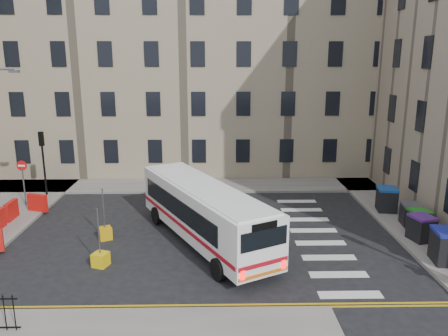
{
  "coord_description": "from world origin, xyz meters",
  "views": [
    {
      "loc": [
        -1.05,
        -20.7,
        8.6
      ],
      "look_at": [
        -0.61,
        1.88,
        3.0
      ],
      "focal_mm": 35.0,
      "sensor_mm": 36.0,
      "label": 1
    }
  ],
  "objects_px": {
    "wheelie_bin_d": "(410,214)",
    "bollard_yellow": "(105,233)",
    "wheelie_bin_a": "(447,246)",
    "bollard_chevron": "(101,259)",
    "bus": "(204,211)",
    "wheelie_bin_e": "(387,199)",
    "wheelie_bin_c": "(419,221)",
    "wheelie_bin_b": "(421,228)"
  },
  "relations": [
    {
      "from": "wheelie_bin_d",
      "to": "bollard_yellow",
      "type": "xyz_separation_m",
      "value": [
        -15.7,
        -1.29,
        -0.43
      ]
    },
    {
      "from": "wheelie_bin_a",
      "to": "wheelie_bin_d",
      "type": "height_order",
      "value": "wheelie_bin_a"
    },
    {
      "from": "wheelie_bin_a",
      "to": "bollard_chevron",
      "type": "relative_size",
      "value": 2.43
    },
    {
      "from": "bus",
      "to": "bollard_yellow",
      "type": "distance_m",
      "value": 5.08
    },
    {
      "from": "bus",
      "to": "bollard_yellow",
      "type": "height_order",
      "value": "bus"
    },
    {
      "from": "wheelie_bin_a",
      "to": "bollard_chevron",
      "type": "bearing_deg",
      "value": -173.5
    },
    {
      "from": "wheelie_bin_d",
      "to": "wheelie_bin_e",
      "type": "height_order",
      "value": "wheelie_bin_e"
    },
    {
      "from": "wheelie_bin_c",
      "to": "bollard_yellow",
      "type": "height_order",
      "value": "wheelie_bin_c"
    },
    {
      "from": "wheelie_bin_e",
      "to": "bollard_yellow",
      "type": "height_order",
      "value": "wheelie_bin_e"
    },
    {
      "from": "wheelie_bin_e",
      "to": "bollard_yellow",
      "type": "bearing_deg",
      "value": -157.33
    },
    {
      "from": "wheelie_bin_e",
      "to": "wheelie_bin_a",
      "type": "bearing_deg",
      "value": -79.92
    },
    {
      "from": "wheelie_bin_c",
      "to": "bollard_chevron",
      "type": "relative_size",
      "value": 1.96
    },
    {
      "from": "wheelie_bin_e",
      "to": "bollard_chevron",
      "type": "distance_m",
      "value": 16.12
    },
    {
      "from": "wheelie_bin_a",
      "to": "bollard_yellow",
      "type": "height_order",
      "value": "wheelie_bin_a"
    },
    {
      "from": "wheelie_bin_b",
      "to": "wheelie_bin_c",
      "type": "bearing_deg",
      "value": 56.67
    },
    {
      "from": "wheelie_bin_d",
      "to": "bollard_chevron",
      "type": "bearing_deg",
      "value": -157.71
    },
    {
      "from": "wheelie_bin_d",
      "to": "bollard_chevron",
      "type": "distance_m",
      "value": 15.76
    },
    {
      "from": "wheelie_bin_a",
      "to": "bollard_yellow",
      "type": "bearing_deg",
      "value": 175.78
    },
    {
      "from": "bus",
      "to": "wheelie_bin_c",
      "type": "height_order",
      "value": "bus"
    },
    {
      "from": "bus",
      "to": "wheelie_bin_c",
      "type": "xyz_separation_m",
      "value": [
        10.82,
        0.79,
        -0.89
      ]
    },
    {
      "from": "wheelie_bin_b",
      "to": "bus",
      "type": "bearing_deg",
      "value": 164.08
    },
    {
      "from": "bus",
      "to": "wheelie_bin_d",
      "type": "height_order",
      "value": "bus"
    },
    {
      "from": "wheelie_bin_c",
      "to": "wheelie_bin_b",
      "type": "bearing_deg",
      "value": -119.44
    },
    {
      "from": "wheelie_bin_b",
      "to": "wheelie_bin_e",
      "type": "distance_m",
      "value": 4.27
    },
    {
      "from": "wheelie_bin_d",
      "to": "wheelie_bin_e",
      "type": "distance_m",
      "value": 2.26
    },
    {
      "from": "wheelie_bin_a",
      "to": "bollard_yellow",
      "type": "relative_size",
      "value": 2.43
    },
    {
      "from": "bus",
      "to": "bollard_yellow",
      "type": "relative_size",
      "value": 16.95
    },
    {
      "from": "wheelie_bin_a",
      "to": "wheelie_bin_b",
      "type": "bearing_deg",
      "value": 97.23
    },
    {
      "from": "wheelie_bin_e",
      "to": "bollard_chevron",
      "type": "height_order",
      "value": "wheelie_bin_e"
    },
    {
      "from": "wheelie_bin_c",
      "to": "wheelie_bin_e",
      "type": "xyz_separation_m",
      "value": [
        -0.41,
        3.2,
        0.11
      ]
    },
    {
      "from": "wheelie_bin_b",
      "to": "bollard_yellow",
      "type": "xyz_separation_m",
      "value": [
        -15.34,
        0.76,
        -0.47
      ]
    },
    {
      "from": "wheelie_bin_c",
      "to": "bollard_yellow",
      "type": "bearing_deg",
      "value": 170.63
    },
    {
      "from": "wheelie_bin_b",
      "to": "wheelie_bin_d",
      "type": "height_order",
      "value": "wheelie_bin_b"
    },
    {
      "from": "wheelie_bin_e",
      "to": "bollard_chevron",
      "type": "bearing_deg",
      "value": -146.73
    },
    {
      "from": "bollard_yellow",
      "to": "wheelie_bin_c",
      "type": "bearing_deg",
      "value": 1.13
    },
    {
      "from": "wheelie_bin_a",
      "to": "wheelie_bin_d",
      "type": "xyz_separation_m",
      "value": [
        0.37,
        4.43,
        -0.15
      ]
    },
    {
      "from": "bus",
      "to": "wheelie_bin_a",
      "type": "height_order",
      "value": "bus"
    },
    {
      "from": "wheelie_bin_c",
      "to": "wheelie_bin_e",
      "type": "height_order",
      "value": "wheelie_bin_e"
    },
    {
      "from": "bus",
      "to": "wheelie_bin_c",
      "type": "relative_size",
      "value": 8.64
    },
    {
      "from": "bus",
      "to": "wheelie_bin_b",
      "type": "height_order",
      "value": "bus"
    },
    {
      "from": "bus",
      "to": "wheelie_bin_b",
      "type": "distance_m",
      "value": 10.49
    },
    {
      "from": "wheelie_bin_c",
      "to": "wheelie_bin_d",
      "type": "relative_size",
      "value": 1.02
    }
  ]
}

